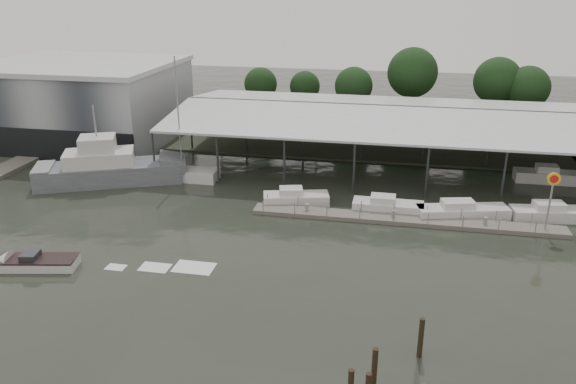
% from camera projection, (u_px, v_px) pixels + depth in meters
% --- Properties ---
extents(ground, '(200.00, 200.00, 0.00)m').
position_uv_depth(ground, '(212.00, 257.00, 44.64)').
color(ground, '#272C24').
rests_on(ground, ground).
extents(land_strip_far, '(140.00, 30.00, 0.30)m').
position_uv_depth(land_strip_far, '(302.00, 127.00, 83.09)').
color(land_strip_far, '#363C2D').
rests_on(land_strip_far, ground).
extents(land_strip_west, '(20.00, 40.00, 0.30)m').
position_uv_depth(land_strip_west, '(10.00, 134.00, 79.40)').
color(land_strip_west, '#363C2D').
rests_on(land_strip_west, ground).
extents(storage_warehouse, '(24.50, 20.50, 10.50)m').
position_uv_depth(storage_warehouse, '(82.00, 101.00, 75.31)').
color(storage_warehouse, '#969BA0').
rests_on(storage_warehouse, ground).
extents(covered_boat_shed, '(58.24, 24.00, 6.96)m').
position_uv_depth(covered_boat_shed, '(426.00, 113.00, 65.01)').
color(covered_boat_shed, silver).
rests_on(covered_boat_shed, ground).
extents(floating_dock, '(28.00, 2.00, 1.40)m').
position_uv_depth(floating_dock, '(404.00, 220.00, 50.99)').
color(floating_dock, '#68645B').
rests_on(floating_dock, ground).
extents(shell_fuel_sign, '(1.10, 0.18, 5.55)m').
position_uv_depth(shell_fuel_sign, '(552.00, 191.00, 47.47)').
color(shell_fuel_sign, gray).
rests_on(shell_fuel_sign, ground).
extents(grey_trawler, '(16.17, 10.29, 8.84)m').
position_uv_depth(grey_trawler, '(110.00, 168.00, 60.47)').
color(grey_trawler, slate).
rests_on(grey_trawler, ground).
extents(white_sailboat, '(8.78, 2.66, 13.53)m').
position_uv_depth(white_sailboat, '(177.00, 173.00, 61.85)').
color(white_sailboat, silver).
rests_on(white_sailboat, ground).
extents(speedboat_underway, '(17.54, 5.20, 2.00)m').
position_uv_depth(speedboat_underway, '(30.00, 263.00, 42.90)').
color(speedboat_underway, silver).
rests_on(speedboat_underway, ground).
extents(moored_cruiser_0, '(6.69, 3.67, 1.70)m').
position_uv_depth(moored_cruiser_0, '(295.00, 198.00, 54.96)').
color(moored_cruiser_0, silver).
rests_on(moored_cruiser_0, ground).
extents(moored_cruiser_1, '(6.63, 2.31, 1.70)m').
position_uv_depth(moored_cruiser_1, '(387.00, 206.00, 52.97)').
color(moored_cruiser_1, silver).
rests_on(moored_cruiser_1, ground).
extents(moored_cruiser_2, '(8.62, 4.14, 1.70)m').
position_uv_depth(moored_cruiser_2, '(462.00, 211.00, 51.82)').
color(moored_cruiser_2, silver).
rests_on(moored_cruiser_2, ground).
extents(moored_cruiser_3, '(7.85, 3.35, 1.70)m').
position_uv_depth(moored_cruiser_3, '(553.00, 213.00, 51.41)').
color(moored_cruiser_3, silver).
rests_on(moored_cruiser_3, ground).
extents(horizon_tree_line, '(70.27, 9.80, 11.26)m').
position_uv_depth(horizon_tree_line, '(475.00, 85.00, 81.98)').
color(horizon_tree_line, '#2F2215').
rests_on(horizon_tree_line, ground).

